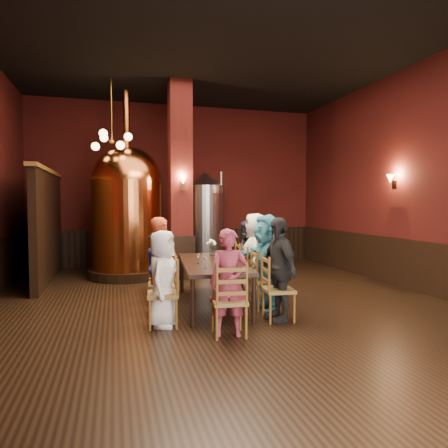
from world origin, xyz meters
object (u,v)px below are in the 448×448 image
object	(u,v)px
dining_table	(212,265)
person_2	(161,266)
person_1	(162,265)
copper_kettle	(127,210)
rose_vase	(212,245)
person_0	(163,278)
steel_vessel	(205,220)

from	to	relation	value
dining_table	person_2	size ratio (longest dim) A/B	1.92
person_1	copper_kettle	world-z (taller)	copper_kettle
copper_kettle	rose_vase	distance (m)	2.84
person_1	person_0	bearing A→B (deg)	175.79
person_2	copper_kettle	xyz separation A→B (m)	(-0.47, 2.70, 0.93)
person_1	steel_vessel	distance (m)	4.49
dining_table	person_2	distance (m)	0.91
steel_vessel	rose_vase	distance (m)	3.21
person_1	copper_kettle	xyz separation A→B (m)	(-0.41, 3.36, 0.82)
person_0	rose_vase	bearing A→B (deg)	-10.21
person_0	copper_kettle	bearing A→B (deg)	28.47
copper_kettle	rose_vase	world-z (taller)	copper_kettle
copper_kettle	steel_vessel	distance (m)	2.21
steel_vessel	person_1	bearing A→B (deg)	-111.54
copper_kettle	rose_vase	bearing A→B (deg)	-58.04
rose_vase	copper_kettle	bearing A→B (deg)	121.96
person_2	copper_kettle	world-z (taller)	copper_kettle
copper_kettle	steel_vessel	size ratio (longest dim) A/B	1.69
dining_table	rose_vase	xyz separation A→B (m)	(0.18, 0.77, 0.27)
person_2	person_0	bearing A→B (deg)	162.55
person_2	steel_vessel	size ratio (longest dim) A/B	0.51
person_2	steel_vessel	xyz separation A→B (m)	(1.57, 3.49, 0.63)
dining_table	copper_kettle	xyz separation A→B (m)	(-1.28, 3.11, 0.89)
person_0	rose_vase	distance (m)	2.04
rose_vase	person_1	bearing A→B (deg)	-136.35
person_0	steel_vessel	xyz separation A→B (m)	(1.70, 4.82, 0.60)
person_1	dining_table	bearing A→B (deg)	-72.99
copper_kettle	steel_vessel	xyz separation A→B (m)	(2.04, 0.79, -0.30)
person_0	rose_vase	world-z (taller)	person_0
rose_vase	steel_vessel	bearing A→B (deg)	79.55
dining_table	rose_vase	world-z (taller)	rose_vase
person_2	copper_kettle	size ratio (longest dim) A/B	0.30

